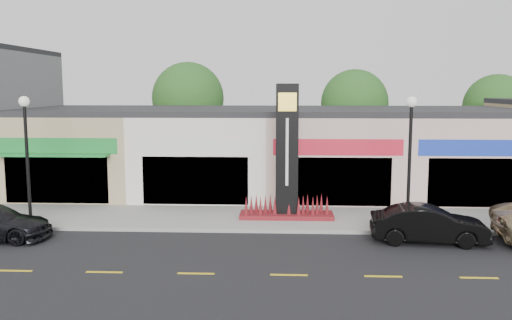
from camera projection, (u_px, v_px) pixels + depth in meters
The scene contains 14 objects.
ground at pixel (208, 247), 20.45m from camera, with size 120.00×120.00×0.00m, color black.
sidewalk at pixel (221, 217), 24.75m from camera, with size 52.00×4.30×0.15m, color gray.
curb at pixel (215, 230), 22.52m from camera, with size 52.00×0.20×0.15m, color gray.
shop_beige at pixel (90, 149), 31.86m from camera, with size 7.00×10.85×4.80m.
shop_cream at pixel (208, 149), 31.56m from camera, with size 7.00×10.01×4.80m.
shop_pink_w at pixel (329, 150), 31.25m from camera, with size 7.00×10.01×4.80m.
shop_pink_e at pixel (452, 151), 30.94m from camera, with size 7.00×10.01×4.80m.
tree_rear_west at pixel (188, 98), 39.25m from camera, with size 5.20×5.20×7.83m.
tree_rear_mid at pixel (354, 103), 38.76m from camera, with size 4.80×4.80×7.29m.
tree_rear_east at pixel (496, 107), 38.35m from camera, with size 4.60×4.60×6.94m.
lamp_west_near at pixel (27, 147), 22.82m from camera, with size 0.44×0.44×5.47m.
lamp_east_near at pixel (410, 149), 22.11m from camera, with size 0.44×0.44×5.47m.
pylon_sign at pixel (287, 171), 24.17m from camera, with size 4.20×1.30×6.00m.
car_black_conv at pixel (429, 225), 20.88m from camera, with size 4.40×1.54×1.45m, color black.
Camera 1 is at (2.70, -19.74, 5.95)m, focal length 38.00 mm.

